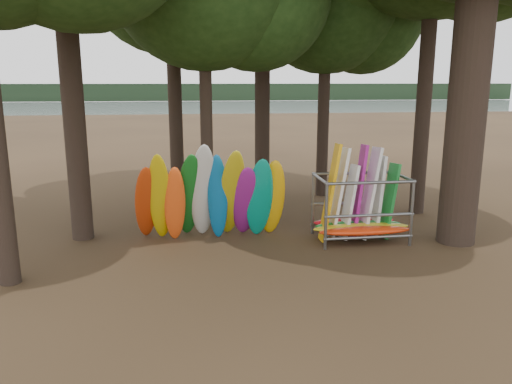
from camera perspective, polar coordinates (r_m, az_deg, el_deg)
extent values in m
plane|color=#47331E|center=(14.01, 3.58, -6.85)|extent=(120.00, 120.00, 0.00)
plane|color=gray|center=(73.15, -5.69, 8.88)|extent=(160.00, 160.00, 0.00)
cube|color=black|center=(123.01, -6.60, 11.27)|extent=(160.00, 4.00, 4.00)
cylinder|color=black|center=(15.43, -20.74, 16.50)|extent=(0.63, 0.63, 11.84)
cylinder|color=black|center=(19.36, -9.38, 14.07)|extent=(0.52, 0.52, 10.42)
cylinder|color=black|center=(20.32, 0.75, 18.16)|extent=(0.60, 0.60, 13.26)
cylinder|color=black|center=(20.54, 7.81, 12.40)|extent=(0.47, 0.47, 9.26)
cylinder|color=black|center=(16.27, -5.80, 12.51)|extent=(0.40, 0.40, 9.30)
cylinder|color=black|center=(18.51, 19.14, 16.87)|extent=(0.52, 0.52, 12.51)
cylinder|color=black|center=(15.37, 23.77, 17.83)|extent=(1.08, 1.08, 12.67)
ellipsoid|color=red|center=(14.72, -12.45, -1.29)|extent=(0.89, 1.95, 2.59)
ellipsoid|color=gold|center=(14.47, -10.92, -0.71)|extent=(0.68, 1.75, 2.90)
ellipsoid|color=#FA5317|center=(14.53, -9.26, -1.42)|extent=(0.72, 1.30, 2.48)
ellipsoid|color=#14671E|center=(14.73, -7.66, -0.48)|extent=(0.93, 1.84, 2.83)
ellipsoid|color=silver|center=(14.63, -6.06, 0.01)|extent=(0.86, 1.70, 3.10)
ellipsoid|color=#0D5F9E|center=(14.57, -4.41, -0.64)|extent=(0.66, 1.08, 2.74)
ellipsoid|color=gold|center=(14.63, -2.82, -0.26)|extent=(0.91, 1.96, 2.97)
ellipsoid|color=#891B7F|center=(14.79, -1.24, -1.11)|extent=(0.78, 1.64, 2.47)
ellipsoid|color=#088C74|center=(14.68, 0.41, -0.75)|extent=(0.81, 1.32, 2.63)
ellipsoid|color=#ECAC0E|center=(14.94, 1.87, -0.70)|extent=(0.76, 1.26, 2.57)
ellipsoid|color=red|center=(14.80, 12.38, -4.35)|extent=(2.77, 0.55, 0.24)
ellipsoid|color=gold|center=(15.09, 11.96, -3.99)|extent=(2.94, 0.55, 0.24)
ellipsoid|color=#1B7926|center=(15.35, 11.61, -3.70)|extent=(2.67, 0.55, 0.24)
ellipsoid|color=red|center=(15.70, 11.15, -3.31)|extent=(2.58, 0.55, 0.24)
cube|color=#EEA80C|center=(14.77, 8.45, -0.09)|extent=(0.61, 0.77, 2.91)
cube|color=white|center=(15.09, 9.33, -0.14)|extent=(0.62, 0.82, 2.75)
cube|color=silver|center=(15.10, 10.57, -1.16)|extent=(0.48, 0.77, 2.27)
cube|color=#A21B87|center=(15.22, 11.61, 0.01)|extent=(0.47, 0.77, 2.84)
cube|color=white|center=(15.25, 12.82, -0.13)|extent=(0.62, 0.83, 2.77)
cube|color=silver|center=(15.47, 13.74, -0.56)|extent=(0.34, 0.77, 2.50)
cube|color=#1B7D2F|center=(15.50, 14.94, -0.98)|extent=(0.49, 0.78, 2.29)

